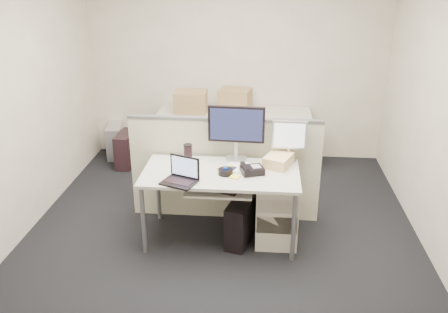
# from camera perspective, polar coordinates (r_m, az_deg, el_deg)

# --- Properties ---
(floor) EXTENTS (4.00, 4.50, 0.01)m
(floor) POSITION_cam_1_polar(r_m,az_deg,el_deg) (4.89, -0.37, -9.73)
(floor) COLOR black
(floor) RESTS_ON ground
(wall_back) EXTENTS (4.00, 0.02, 2.70)m
(wall_back) POSITION_cam_1_polar(r_m,az_deg,el_deg) (6.49, 1.50, 11.47)
(wall_back) COLOR beige
(wall_back) RESTS_ON ground
(wall_front) EXTENTS (4.00, 0.02, 2.70)m
(wall_front) POSITION_cam_1_polar(r_m,az_deg,el_deg) (2.28, -5.86, -11.17)
(wall_front) COLOR beige
(wall_front) RESTS_ON ground
(wall_left) EXTENTS (0.02, 4.50, 2.70)m
(wall_left) POSITION_cam_1_polar(r_m,az_deg,el_deg) (4.92, -24.43, 5.74)
(wall_left) COLOR beige
(wall_left) RESTS_ON ground
(desk) EXTENTS (1.50, 0.75, 0.73)m
(desk) POSITION_cam_1_polar(r_m,az_deg,el_deg) (4.56, -0.39, -2.61)
(desk) COLOR #B5B3AA
(desk) RESTS_ON floor
(keyboard_tray) EXTENTS (0.62, 0.32, 0.02)m
(keyboard_tray) POSITION_cam_1_polar(r_m,az_deg,el_deg) (4.42, -0.61, -4.13)
(keyboard_tray) COLOR #B5B3AA
(keyboard_tray) RESTS_ON desk
(drawer_pedestal) EXTENTS (0.40, 0.55, 0.65)m
(drawer_pedestal) POSITION_cam_1_polar(r_m,az_deg,el_deg) (4.75, 6.34, -6.29)
(drawer_pedestal) COLOR beige
(drawer_pedestal) RESTS_ON floor
(cubicle_partition) EXTENTS (2.00, 0.06, 1.10)m
(cubicle_partition) POSITION_cam_1_polar(r_m,az_deg,el_deg) (5.01, 0.09, -1.63)
(cubicle_partition) COLOR beige
(cubicle_partition) RESTS_ON floor
(back_counter) EXTENTS (2.00, 0.60, 0.72)m
(back_counter) POSITION_cam_1_polar(r_m,az_deg,el_deg) (6.45, 1.23, 2.26)
(back_counter) COLOR beige
(back_counter) RESTS_ON floor
(monitor_main) EXTENTS (0.57, 0.24, 0.56)m
(monitor_main) POSITION_cam_1_polar(r_m,az_deg,el_deg) (4.71, 1.48, 2.80)
(monitor_main) COLOR black
(monitor_main) RESTS_ON desk
(monitor_small) EXTENTS (0.35, 0.18, 0.42)m
(monitor_small) POSITION_cam_1_polar(r_m,az_deg,el_deg) (4.74, 7.82, 1.77)
(monitor_small) COLOR #B7B7BC
(monitor_small) RESTS_ON desk
(laptop) EXTENTS (0.36, 0.32, 0.23)m
(laptop) POSITION_cam_1_polar(r_m,az_deg,el_deg) (4.28, -5.48, -1.86)
(laptop) COLOR black
(laptop) RESTS_ON desk
(trackball) EXTENTS (0.18, 0.18, 0.05)m
(trackball) POSITION_cam_1_polar(r_m,az_deg,el_deg) (4.47, 0.19, -1.84)
(trackball) COLOR black
(trackball) RESTS_ON desk
(desk_phone) EXTENTS (0.25, 0.23, 0.07)m
(desk_phone) POSITION_cam_1_polar(r_m,az_deg,el_deg) (4.50, 3.41, -1.66)
(desk_phone) COLOR black
(desk_phone) RESTS_ON desk
(paper_stack) EXTENTS (0.25, 0.29, 0.01)m
(paper_stack) POSITION_cam_1_polar(r_m,az_deg,el_deg) (4.63, 1.60, -1.25)
(paper_stack) COLOR silver
(paper_stack) RESTS_ON desk
(sticky_pad) EXTENTS (0.10, 0.10, 0.01)m
(sticky_pad) POSITION_cam_1_polar(r_m,az_deg,el_deg) (4.42, 1.33, -2.46)
(sticky_pad) COLOR #FFE048
(sticky_pad) RESTS_ON desk
(travel_mug) EXTENTS (0.10, 0.10, 0.17)m
(travel_mug) POSITION_cam_1_polar(r_m,az_deg,el_deg) (4.74, -4.36, 0.35)
(travel_mug) COLOR black
(travel_mug) RESTS_ON desk
(banana) EXTENTS (0.18, 0.11, 0.04)m
(banana) POSITION_cam_1_polar(r_m,az_deg,el_deg) (4.58, 0.13, -1.31)
(banana) COLOR yellow
(banana) RESTS_ON desk
(cellphone) EXTENTS (0.10, 0.13, 0.02)m
(cellphone) POSITION_cam_1_polar(r_m,az_deg,el_deg) (4.57, 0.92, -1.56)
(cellphone) COLOR black
(cellphone) RESTS_ON desk
(manila_folders) EXTENTS (0.32, 0.35, 0.11)m
(manila_folders) POSITION_cam_1_polar(r_m,az_deg,el_deg) (4.68, 6.56, -0.48)
(manila_folders) COLOR #EAC68C
(manila_folders) RESTS_ON desk
(keyboard) EXTENTS (0.53, 0.34, 0.03)m
(keyboard) POSITION_cam_1_polar(r_m,az_deg,el_deg) (4.45, -1.20, -3.58)
(keyboard) COLOR black
(keyboard) RESTS_ON keyboard_tray
(pc_tower_desk) EXTENTS (0.30, 0.51, 0.45)m
(pc_tower_desk) POSITION_cam_1_polar(r_m,az_deg,el_deg) (4.71, 2.01, -7.82)
(pc_tower_desk) COLOR black
(pc_tower_desk) RESTS_ON floor
(pc_tower_spare_dark) EXTENTS (0.21, 0.49, 0.46)m
(pc_tower_spare_dark) POSITION_cam_1_polar(r_m,az_deg,el_deg) (6.56, -11.66, 0.88)
(pc_tower_spare_dark) COLOR black
(pc_tower_spare_dark) RESTS_ON floor
(pc_tower_spare_silver) EXTENTS (0.28, 0.51, 0.46)m
(pc_tower_spare_silver) POSITION_cam_1_polar(r_m,az_deg,el_deg) (6.91, -12.94, 1.89)
(pc_tower_spare_silver) COLOR #B7B7BC
(pc_tower_spare_silver) RESTS_ON floor
(cardboard_box_left) EXTENTS (0.42, 0.32, 0.31)m
(cardboard_box_left) POSITION_cam_1_polar(r_m,az_deg,el_deg) (6.24, -4.02, 6.46)
(cardboard_box_left) COLOR #99774B
(cardboard_box_left) RESTS_ON back_counter
(cardboard_box_right) EXTENTS (0.46, 0.39, 0.29)m
(cardboard_box_right) POSITION_cam_1_polar(r_m,az_deg,el_deg) (6.41, 1.34, 6.87)
(cardboard_box_right) COLOR #99774B
(cardboard_box_right) RESTS_ON back_counter
(red_binder) EXTENTS (0.14, 0.27, 0.25)m
(red_binder) POSITION_cam_1_polar(r_m,az_deg,el_deg) (6.26, -3.85, 6.24)
(red_binder) COLOR #8E0C00
(red_binder) RESTS_ON back_counter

